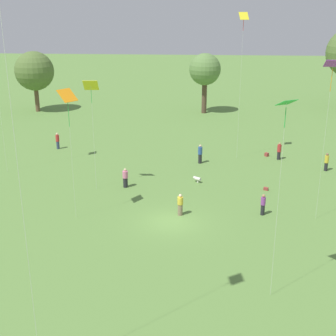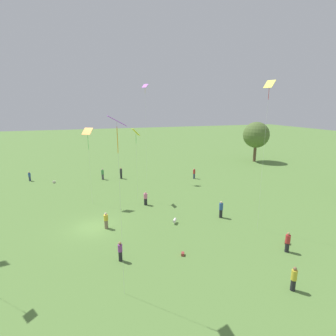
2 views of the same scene
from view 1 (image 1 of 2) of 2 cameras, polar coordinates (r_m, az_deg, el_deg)
ground_plane at (r=34.33m, az=0.31°, el=-6.58°), size 240.00×240.00×0.00m
tree_0 at (r=71.57m, az=-15.98°, el=11.28°), size 5.62×5.62×8.73m
tree_1 at (r=68.01m, az=4.53°, el=11.83°), size 4.49×4.49×8.55m
person_0 at (r=52.57m, az=-13.31°, el=3.24°), size 0.48×0.48×1.81m
person_1 at (r=40.50m, az=-5.23°, el=-1.23°), size 0.59×0.59×1.72m
person_2 at (r=46.55m, az=3.94°, el=1.71°), size 0.58×0.58×1.92m
person_3 at (r=46.81m, az=18.76°, el=0.70°), size 0.51×0.51×1.76m
person_5 at (r=48.91m, az=13.39°, el=2.02°), size 0.51×0.51×1.80m
person_8 at (r=35.08m, az=1.50°, el=-4.51°), size 0.48×0.48×1.69m
person_9 at (r=35.81m, az=11.51°, el=-4.39°), size 0.48×0.48×1.67m
kite_0 at (r=32.98m, az=-12.15°, el=8.22°), size 1.38×1.45×9.54m
kite_2 at (r=33.58m, az=19.44°, el=11.36°), size 1.18×1.06×11.59m
kite_3 at (r=46.55m, az=9.18°, el=16.98°), size 1.00×0.79×14.33m
kite_4 at (r=23.01m, az=14.15°, el=6.52°), size 1.05×1.02×10.82m
kite_5 at (r=38.50m, az=-9.38°, el=9.63°), size 1.24×0.91×9.32m
dog_0 at (r=41.67m, az=3.54°, el=-1.30°), size 0.74×0.59×0.53m
picnic_bag_0 at (r=49.90m, az=11.94°, el=1.62°), size 0.48×0.49×0.37m
picnic_bag_1 at (r=40.79m, az=11.85°, el=-2.50°), size 0.44×0.38×0.25m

